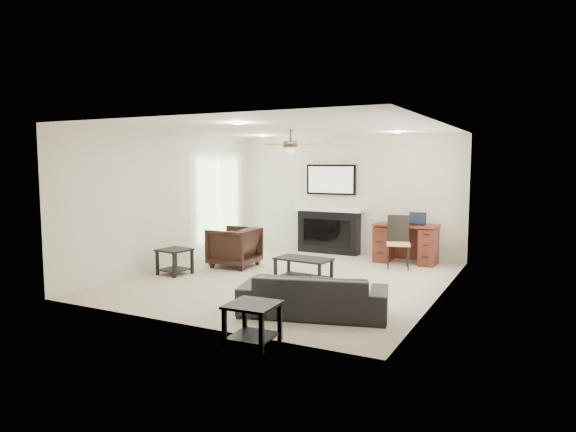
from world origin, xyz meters
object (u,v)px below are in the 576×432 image
fireplace_unit (329,209)px  coffee_table (303,270)px  armchair (234,247)px  desk (406,244)px  sofa (313,294)px

fireplace_unit → coffee_table: bearing=-75.8°
armchair → coffee_table: 1.80m
coffee_table → fireplace_unit: fireplace_unit is taller
armchair → coffee_table: armchair is taller
coffee_table → desk: size_ratio=0.74×
sofa → desk: (0.18, 3.96, 0.11)m
sofa → fireplace_unit: bearing=-85.0°
coffee_table → armchair: bearing=166.5°
sofa → fireplace_unit: (-1.58, 4.29, 0.68)m
coffee_table → desk: (1.08, 2.36, 0.18)m
coffee_table → desk: 2.60m
sofa → armchair: (-2.60, 2.15, 0.10)m
armchair → sofa: bearing=48.6°
desk → armchair: bearing=-146.9°
coffee_table → sofa: bearing=-56.3°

